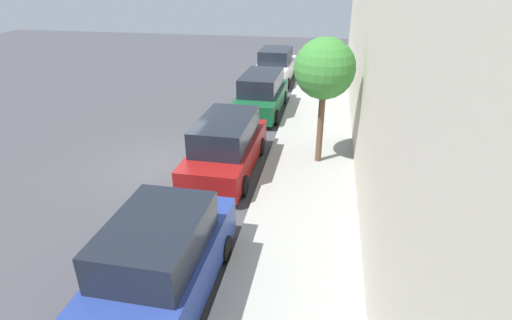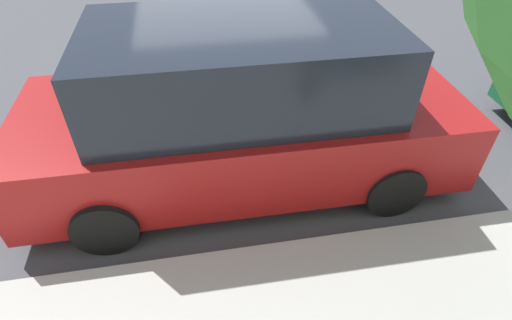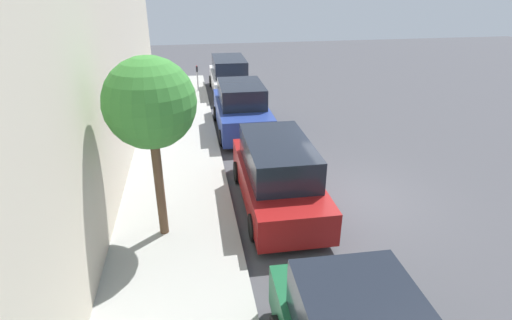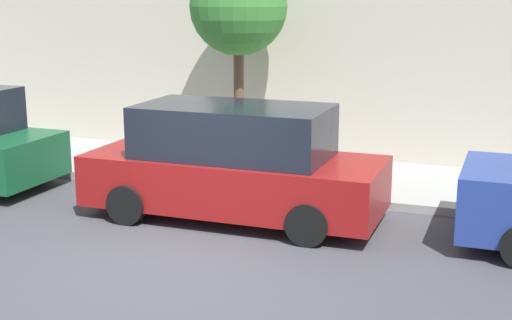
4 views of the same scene
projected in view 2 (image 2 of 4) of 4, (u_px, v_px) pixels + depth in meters
ground_plane at (227, 85)px, 6.73m from camera, size 60.00×60.00×0.00m
parked_minivan_third at (243, 111)px, 4.44m from camera, size 2.02×4.92×1.90m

